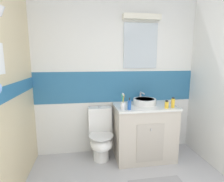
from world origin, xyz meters
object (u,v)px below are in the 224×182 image
at_px(sink_basin, 145,101).
at_px(toilet, 101,136).
at_px(toothbrush_cup, 123,105).
at_px(deodorant_spray_can, 173,103).
at_px(lotion_bottle_short, 167,105).
at_px(soap_dispenser, 129,105).

height_order(sink_basin, toilet, sink_basin).
distance_m(toothbrush_cup, deodorant_spray_can, 0.74).
height_order(toilet, deodorant_spray_can, deodorant_spray_can).
xyz_separation_m(sink_basin, deodorant_spray_can, (0.35, -0.24, 0.02)).
height_order(sink_basin, deodorant_spray_can, sink_basin).
bearing_deg(deodorant_spray_can, lotion_bottle_short, -171.29).
xyz_separation_m(sink_basin, soap_dispenser, (-0.31, -0.24, 0.02)).
relative_size(deodorant_spray_can, lotion_bottle_short, 1.32).
distance_m(soap_dispenser, lotion_bottle_short, 0.55).
xyz_separation_m(sink_basin, toothbrush_cup, (-0.39, -0.23, 0.01)).
height_order(sink_basin, soap_dispenser, soap_dispenser).
xyz_separation_m(deodorant_spray_can, lotion_bottle_short, (-0.10, -0.02, -0.02)).
xyz_separation_m(toilet, deodorant_spray_can, (1.03, -0.25, 0.55)).
distance_m(toilet, toothbrush_cup, 0.66).
bearing_deg(deodorant_spray_can, soap_dispenser, -179.35).
height_order(soap_dispenser, lotion_bottle_short, soap_dispenser).
distance_m(toothbrush_cup, lotion_bottle_short, 0.63).
relative_size(sink_basin, deodorant_spray_can, 2.61).
bearing_deg(toilet, toothbrush_cup, -39.15).
bearing_deg(sink_basin, soap_dispenser, -141.48).
bearing_deg(soap_dispenser, deodorant_spray_can, 0.65).
distance_m(toilet, deodorant_spray_can, 1.20).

